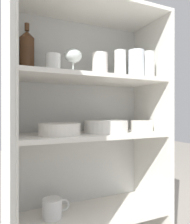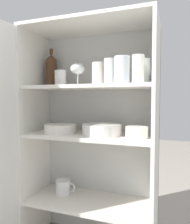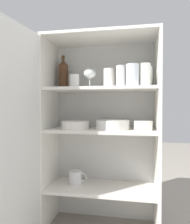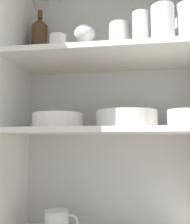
{
  "view_description": "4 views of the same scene",
  "coord_description": "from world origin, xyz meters",
  "px_view_note": "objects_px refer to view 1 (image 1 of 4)",
  "views": [
    {
      "loc": [
        -0.45,
        -0.86,
        0.8
      ],
      "look_at": [
        0.04,
        0.2,
        0.8
      ],
      "focal_mm": 35.0,
      "sensor_mm": 36.0,
      "label": 1
    },
    {
      "loc": [
        0.46,
        -1.04,
        0.89
      ],
      "look_at": [
        0.03,
        0.17,
        0.82
      ],
      "focal_mm": 35.0,
      "sensor_mm": 36.0,
      "label": 2
    },
    {
      "loc": [
        0.24,
        -1.33,
        0.85
      ],
      "look_at": [
        -0.05,
        0.17,
        0.81
      ],
      "focal_mm": 35.0,
      "sensor_mm": 36.0,
      "label": 3
    },
    {
      "loc": [
        0.11,
        -0.83,
        0.64
      ],
      "look_at": [
        -0.05,
        0.21,
        0.76
      ],
      "focal_mm": 42.0,
      "sensor_mm": 36.0,
      "label": 4
    }
  ],
  "objects_px": {
    "plate_stack_white": "(106,126)",
    "mixing_bowl_large": "(60,129)",
    "serving_bowl_small": "(142,125)",
    "wine_bottle": "(27,53)",
    "coffee_mug_primary": "(53,208)"
  },
  "relations": [
    {
      "from": "wine_bottle",
      "to": "mixing_bowl_large",
      "type": "bearing_deg",
      "value": -43.12
    },
    {
      "from": "wine_bottle",
      "to": "plate_stack_white",
      "type": "bearing_deg",
      "value": -13.39
    },
    {
      "from": "plate_stack_white",
      "to": "coffee_mug_primary",
      "type": "bearing_deg",
      "value": 172.81
    },
    {
      "from": "wine_bottle",
      "to": "serving_bowl_small",
      "type": "height_order",
      "value": "wine_bottle"
    },
    {
      "from": "serving_bowl_small",
      "to": "mixing_bowl_large",
      "type": "bearing_deg",
      "value": 179.41
    },
    {
      "from": "wine_bottle",
      "to": "plate_stack_white",
      "type": "relative_size",
      "value": 1.11
    },
    {
      "from": "serving_bowl_small",
      "to": "coffee_mug_primary",
      "type": "xyz_separation_m",
      "value": [
        -0.48,
        0.07,
        -0.39
      ]
    },
    {
      "from": "coffee_mug_primary",
      "to": "serving_bowl_small",
      "type": "bearing_deg",
      "value": -8.22
    },
    {
      "from": "wine_bottle",
      "to": "serving_bowl_small",
      "type": "distance_m",
      "value": 0.7
    },
    {
      "from": "plate_stack_white",
      "to": "wine_bottle",
      "type": "bearing_deg",
      "value": 166.61
    },
    {
      "from": "mixing_bowl_large",
      "to": "plate_stack_white",
      "type": "bearing_deg",
      "value": 6.63
    },
    {
      "from": "mixing_bowl_large",
      "to": "wine_bottle",
      "type": "bearing_deg",
      "value": 136.88
    },
    {
      "from": "plate_stack_white",
      "to": "mixing_bowl_large",
      "type": "height_order",
      "value": "plate_stack_white"
    },
    {
      "from": "plate_stack_white",
      "to": "serving_bowl_small",
      "type": "xyz_separation_m",
      "value": [
        0.2,
        -0.03,
        0.0
      ]
    },
    {
      "from": "plate_stack_white",
      "to": "serving_bowl_small",
      "type": "height_order",
      "value": "plate_stack_white"
    }
  ]
}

